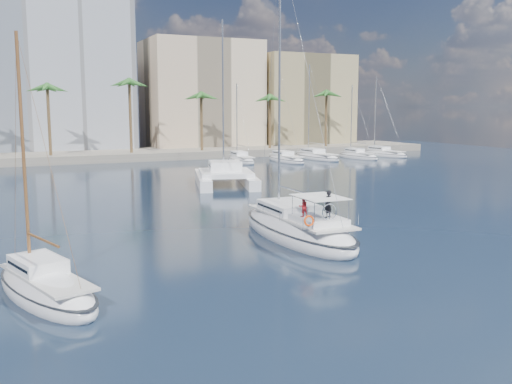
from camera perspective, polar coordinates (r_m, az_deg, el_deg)
name	(u,v)px	position (r m, az deg, el deg)	size (l,w,h in m)	color
ground	(246,244)	(34.46, -1.01, -5.22)	(160.00, 160.00, 0.00)	black
quay	(88,156)	(92.93, -16.44, 3.48)	(120.00, 14.00, 1.20)	gray
building_beige	(201,97)	(106.73, -5.49, 9.45)	(20.00, 14.00, 20.00)	beige
building_tan_right	(302,103)	(113.18, 4.58, 8.90)	(18.00, 12.00, 18.00)	tan
palm_centre	(90,92)	(88.69, -16.31, 9.53)	(3.60, 3.60, 12.30)	brown
palm_right	(292,95)	(99.70, 3.67, 9.70)	(3.60, 3.60, 12.30)	brown
main_sloop	(297,229)	(36.15, 4.12, -3.67)	(4.48, 13.03, 19.17)	white
small_sloop	(46,289)	(26.44, -20.29, -9.07)	(4.94, 8.80, 12.06)	white
catamaran	(225,174)	(60.38, -3.09, 1.80)	(9.00, 13.02, 17.27)	white
seagull	(270,227)	(37.30, 1.43, -3.53)	(1.05, 0.45, 0.19)	silver
moored_yacht_a	(241,162)	(84.95, -1.49, 2.98)	(2.72, 9.35, 11.90)	white
moored_yacht_b	(286,162)	(85.95, 3.02, 3.04)	(3.14, 10.78, 13.72)	white
moored_yacht_c	(316,159)	(90.87, 6.06, 3.30)	(3.55, 12.21, 15.54)	white
moored_yacht_d	(358,159)	(92.72, 10.16, 3.31)	(2.72, 9.35, 11.90)	white
moored_yacht_e	(383,156)	(98.16, 12.60, 3.52)	(3.14, 10.78, 13.72)	white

